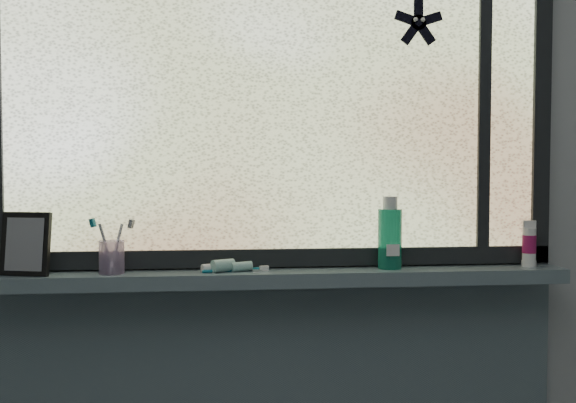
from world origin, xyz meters
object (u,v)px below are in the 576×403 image
(vanity_mirror, at_px, (26,244))
(mouthwash_bottle, at_px, (390,233))
(toothbrush_cup, at_px, (112,257))
(cream_tube, at_px, (529,242))

(vanity_mirror, relative_size, mouthwash_bottle, 0.99)
(toothbrush_cup, xyz_separation_m, cream_tube, (1.18, 0.01, 0.03))
(mouthwash_bottle, distance_m, cream_tube, 0.41)
(mouthwash_bottle, bearing_deg, vanity_mirror, -178.92)
(toothbrush_cup, height_order, mouthwash_bottle, mouthwash_bottle)
(mouthwash_bottle, height_order, cream_tube, mouthwash_bottle)
(vanity_mirror, relative_size, cream_tube, 1.76)
(vanity_mirror, distance_m, cream_tube, 1.40)
(vanity_mirror, height_order, toothbrush_cup, vanity_mirror)
(mouthwash_bottle, bearing_deg, cream_tube, -0.49)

